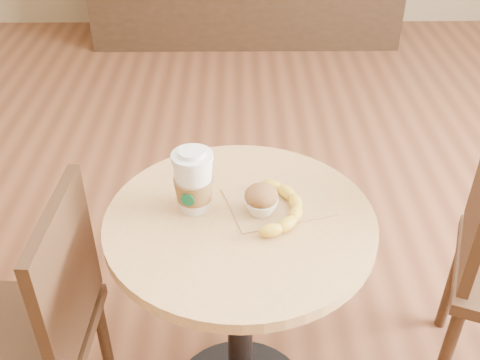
% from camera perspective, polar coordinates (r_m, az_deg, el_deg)
% --- Properties ---
extents(cafe_table, '(0.65, 0.65, 0.75)m').
position_cam_1_polar(cafe_table, '(1.49, 0.02, -10.89)').
color(cafe_table, black).
rests_on(cafe_table, ground).
extents(chair_left, '(0.39, 0.39, 0.85)m').
position_cam_1_polar(chair_left, '(1.55, -19.88, -13.98)').
color(chair_left, '#372313').
rests_on(chair_left, ground).
extents(kraft_bag, '(0.28, 0.24, 0.00)m').
position_cam_1_polar(kraft_bag, '(1.38, 3.89, -2.21)').
color(kraft_bag, '#A67F50').
rests_on(kraft_bag, cafe_table).
extents(coffee_cup, '(0.10, 0.10, 0.16)m').
position_cam_1_polar(coffee_cup, '(1.32, -4.74, -0.28)').
color(coffee_cup, silver).
rests_on(coffee_cup, cafe_table).
extents(muffin, '(0.08, 0.08, 0.07)m').
position_cam_1_polar(muffin, '(1.32, 2.17, -2.01)').
color(muffin, silver).
rests_on(muffin, kraft_bag).
extents(banana, '(0.16, 0.25, 0.03)m').
position_cam_1_polar(banana, '(1.34, 4.34, -2.74)').
color(banana, gold).
rests_on(banana, kraft_bag).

